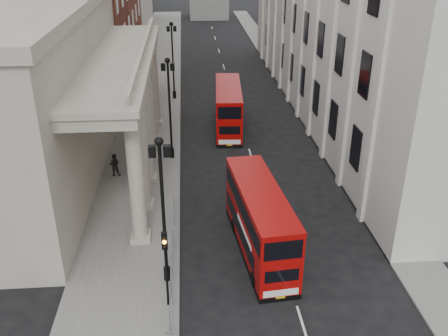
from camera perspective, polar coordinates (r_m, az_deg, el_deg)
The scene contains 15 objects.
ground at distance 24.88m, azimuth -5.26°, elevation -18.42°, with size 260.00×260.00×0.00m, color black.
sidewalk_west at distance 51.02m, azimuth -8.45°, elevation 5.73°, with size 6.00×140.00×0.12m, color slate.
sidewalk_east at distance 52.44m, azimuth 9.93°, elevation 6.18°, with size 3.00×140.00×0.12m, color slate.
kerb at distance 50.88m, azimuth -5.13°, elevation 5.86°, with size 0.20×140.00×0.14m, color slate.
portico_building at distance 39.26m, azimuth -21.10°, elevation 7.30°, with size 9.00×28.00×12.00m, color gray.
lamp_post_south at distance 25.17m, azimuth -7.02°, elevation -3.93°, with size 1.05×0.44×8.32m.
lamp_post_mid at distance 39.87m, azimuth -6.25°, elevation 7.50°, with size 1.05×0.44×8.32m.
lamp_post_north at distance 55.29m, azimuth -5.89°, elevation 12.68°, with size 1.05×0.44×8.32m.
traffic_light at distance 24.43m, azimuth -6.71°, elevation -9.95°, with size 0.28×0.33×4.30m.
crowd_barriers at distance 26.10m, azimuth -6.08°, elevation -13.98°, with size 0.50×18.75×1.10m.
bus_near at distance 29.00m, azimuth 4.11°, elevation -5.89°, with size 3.18×9.54×4.04m.
bus_far at distance 47.05m, azimuth 0.50°, elevation 6.98°, with size 2.87×9.65×4.11m.
pedestrian_a at distance 38.86m, azimuth -9.92°, elevation 0.40°, with size 0.57×0.38×1.57m, color black.
pedestrian_b at distance 38.92m, azimuth -12.42°, elevation 0.38°, with size 0.87×0.68×1.78m, color black.
pedestrian_c at distance 41.41m, azimuth -9.25°, elevation 2.24°, with size 0.87×0.56×1.77m, color black.
Camera 1 is at (0.79, -17.87, 17.29)m, focal length 40.00 mm.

